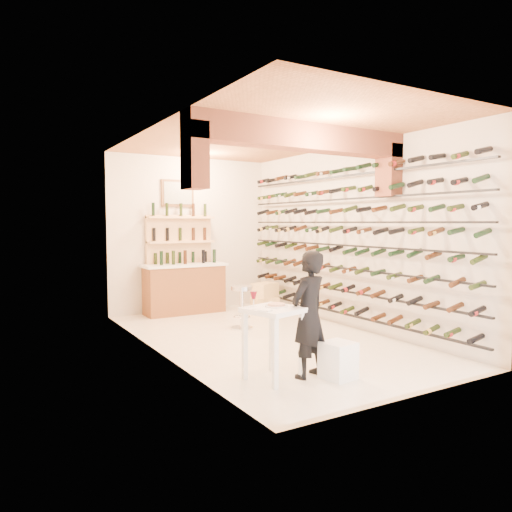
{
  "coord_description": "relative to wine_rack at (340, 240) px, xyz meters",
  "views": [
    {
      "loc": [
        -3.99,
        -6.44,
        1.85
      ],
      "look_at": [
        0.0,
        0.3,
        1.3
      ],
      "focal_mm": 33.75,
      "sensor_mm": 36.0,
      "label": 1
    }
  ],
  "objects": [
    {
      "name": "back_counter",
      "position": [
        -1.83,
        2.65,
        -1.02
      ],
      "size": [
        1.7,
        0.62,
        1.29
      ],
      "color": "brown",
      "rests_on": "ground"
    },
    {
      "name": "person",
      "position": [
        -2.1,
        -1.89,
        -0.79
      ],
      "size": [
        0.64,
        0.52,
        1.51
      ],
      "primitive_type": "imported",
      "rotation": [
        0.0,
        0.0,
        3.46
      ],
      "color": "black",
      "rests_on": "ground"
    },
    {
      "name": "back_shelving",
      "position": [
        -1.83,
        2.89,
        -0.38
      ],
      "size": [
        1.4,
        0.31,
        2.73
      ],
      "color": "#E3B580",
      "rests_on": "ground"
    },
    {
      "name": "ground",
      "position": [
        -1.53,
        0.0,
        -1.55
      ],
      "size": [
        6.0,
        6.0,
        0.0
      ],
      "primitive_type": "plane",
      "color": "white",
      "rests_on": "ground"
    },
    {
      "name": "crate_upper",
      "position": [
        -0.34,
        1.95,
        -1.1
      ],
      "size": [
        0.59,
        0.49,
        0.3
      ],
      "primitive_type": "cube",
      "rotation": [
        0.0,
        0.0,
        0.33
      ],
      "color": "#E3BF7D",
      "rests_on": "crate_lower"
    },
    {
      "name": "room_shell",
      "position": [
        -1.53,
        -0.26,
        0.7
      ],
      "size": [
        3.52,
        6.02,
        3.21
      ],
      "color": "beige",
      "rests_on": "ground"
    },
    {
      "name": "white_stool",
      "position": [
        -1.83,
        -2.12,
        -1.33
      ],
      "size": [
        0.39,
        0.39,
        0.44
      ],
      "primitive_type": "cube",
      "rotation": [
        0.0,
        0.0,
        0.14
      ],
      "color": "white",
      "rests_on": "ground"
    },
    {
      "name": "wine_rack",
      "position": [
        0.0,
        0.0,
        0.0
      ],
      "size": [
        0.32,
        5.7,
        2.56
      ],
      "color": "black",
      "rests_on": "ground"
    },
    {
      "name": "chrome_barstool",
      "position": [
        -1.53,
        0.78,
        -1.11
      ],
      "size": [
        0.39,
        0.39,
        0.75
      ],
      "rotation": [
        0.0,
        0.0,
        -0.43
      ],
      "color": "silver",
      "rests_on": "ground"
    },
    {
      "name": "tasting_table",
      "position": [
        -2.51,
        -1.76,
        -0.85
      ],
      "size": [
        0.73,
        0.73,
        1.04
      ],
      "rotation": [
        0.0,
        0.0,
        0.28
      ],
      "color": "white",
      "rests_on": "ground"
    },
    {
      "name": "crate_lower",
      "position": [
        -0.34,
        1.95,
        -1.4
      ],
      "size": [
        0.54,
        0.4,
        0.3
      ],
      "primitive_type": "cube",
      "rotation": [
        0.0,
        0.0,
        -0.1
      ],
      "color": "#E3BF7D",
      "rests_on": "ground"
    }
  ]
}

